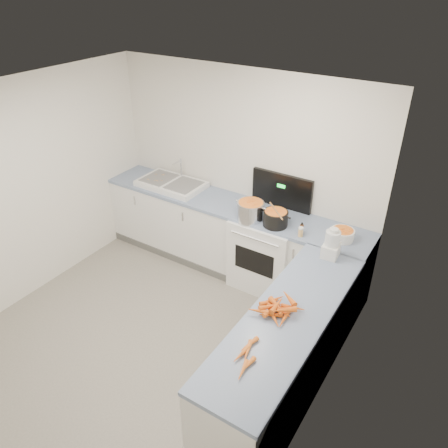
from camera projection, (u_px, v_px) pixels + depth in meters
The scene contains 19 objects.
floor at pixel (143, 348), 4.56m from camera, with size 3.50×4.00×0.00m, color gray, non-canonical shape.
ceiling at pixel (112, 111), 3.28m from camera, with size 3.50×4.00×0.00m, color silver, non-canonical shape.
wall_back at pixel (243, 172), 5.36m from camera, with size 3.50×2.50×0.00m, color silver, non-canonical shape.
wall_left at pixel (10, 200), 4.73m from camera, with size 4.00×2.50×0.00m, color silver, non-canonical shape.
wall_right at pixel (312, 322), 3.11m from camera, with size 4.00×2.50×0.00m, color silver, non-canonical shape.
counter_back at pixel (230, 236), 5.55m from camera, with size 3.50×0.62×0.94m.
counter_right at pixel (285, 355), 3.86m from camera, with size 0.62×2.20×0.94m.
stove at pixel (267, 250), 5.28m from camera, with size 0.76×0.65×1.36m.
sink at pixel (172, 184), 5.70m from camera, with size 0.86×0.52×0.31m.
steel_pot at pixel (251, 211), 4.95m from camera, with size 0.31×0.31×0.23m, color silver.
black_pot at pixel (275, 219), 4.83m from camera, with size 0.27×0.27×0.20m, color black.
wooden_spoon at pixel (276, 211), 4.77m from camera, with size 0.02×0.02×0.40m, color #AD7A47.
mixing_bowl at pixel (342, 235), 4.59m from camera, with size 0.25×0.25×0.12m, color white.
extract_bottle at pixel (302, 229), 4.70m from camera, with size 0.04×0.04×0.11m, color #593319.
spice_jar at pixel (301, 232), 4.65m from camera, with size 0.05×0.05×0.09m, color #E5B266.
food_processor at pixel (332, 245), 4.29m from camera, with size 0.17×0.20×0.32m.
carrot_pile at pixel (278, 308), 3.64m from camera, with size 0.40×0.40×0.10m.
peeled_carrots at pixel (246, 356), 3.21m from camera, with size 0.16×0.43×0.04m.
peelings at pixel (157, 177), 5.78m from camera, with size 0.23×0.27×0.01m.
Camera 1 is at (2.46, -2.28, 3.44)m, focal length 35.00 mm.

